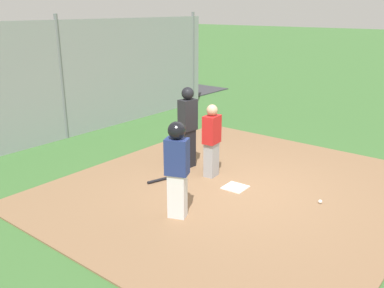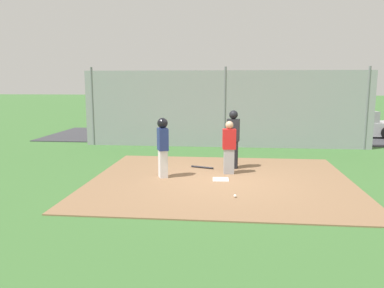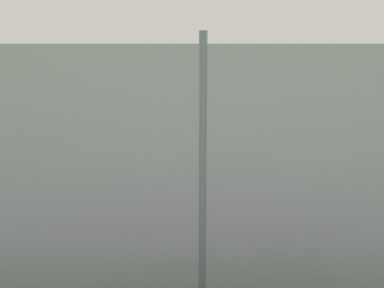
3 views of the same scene
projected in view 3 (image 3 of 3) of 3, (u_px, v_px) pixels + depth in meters
name	position (u px, v px, depth m)	size (l,w,h in m)	color
ground_plane	(194.00, 174.00, 11.56)	(140.00, 140.00, 0.00)	#3D6B33
dirt_infield	(194.00, 174.00, 11.56)	(7.20, 6.40, 0.03)	#896647
home_plate	(194.00, 173.00, 11.55)	(0.44, 0.44, 0.02)	white
catcher	(185.00, 148.00, 10.63)	(0.41, 0.30, 1.57)	#9E9EA3
umpire	(180.00, 149.00, 9.87)	(0.41, 0.31, 1.83)	black
runner	(262.00, 135.00, 11.25)	(0.39, 0.45, 1.71)	silver
baseball_bat	(223.00, 189.00, 10.19)	(0.06, 0.06, 0.74)	black
baseball	(179.00, 156.00, 13.13)	(0.07, 0.07, 0.07)	white
backstop_fence	(203.00, 176.00, 5.72)	(12.00, 0.10, 3.35)	#93999E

